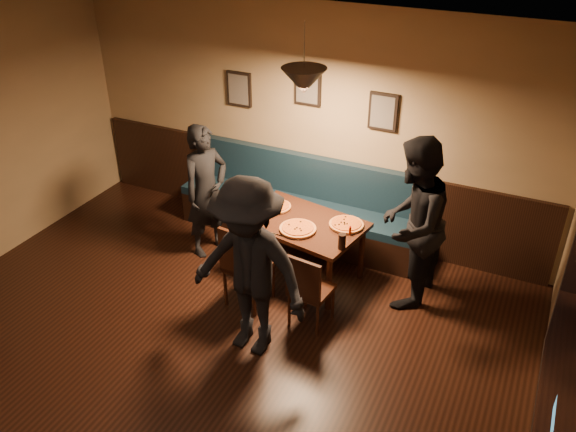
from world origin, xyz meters
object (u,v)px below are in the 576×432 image
object	(u,v)px
chair_near_right	(312,288)
soda_glass	(342,241)
dining_table	(302,248)
tabasco_bottle	(350,230)
chair_near_left	(249,264)
diner_left	(206,191)
diner_front	(249,269)
booth_bench	(297,202)
diner_right	(412,224)

from	to	relation	value
chair_near_right	soda_glass	world-z (taller)	soda_glass
dining_table	tabasco_bottle	distance (m)	0.69
chair_near_right	chair_near_left	bearing A→B (deg)	-175.92
chair_near_right	diner_left	size ratio (longest dim) A/B	0.53
dining_table	diner_left	bearing A→B (deg)	-169.43
dining_table	diner_front	bearing A→B (deg)	-77.78
booth_bench	chair_near_left	distance (m)	1.38
diner_front	tabasco_bottle	xyz separation A→B (m)	(0.52, 1.23, -0.14)
booth_bench	dining_table	distance (m)	0.82
diner_right	diner_front	size ratio (longest dim) A/B	1.02
chair_near_left	tabasco_bottle	size ratio (longest dim) A/B	8.12
diner_left	diner_right	size ratio (longest dim) A/B	0.87
soda_glass	tabasco_bottle	distance (m)	0.28
soda_glass	tabasco_bottle	size ratio (longest dim) A/B	1.42
chair_near_left	soda_glass	distance (m)	0.99
soda_glass	chair_near_left	bearing A→B (deg)	-157.36
chair_near_left	tabasco_bottle	xyz separation A→B (m)	(0.86, 0.64, 0.28)
tabasco_bottle	diner_right	bearing A→B (deg)	12.09
chair_near_left	diner_front	xyz separation A→B (m)	(0.34, -0.59, 0.42)
chair_near_right	diner_left	world-z (taller)	diner_left
dining_table	chair_near_left	xyz separation A→B (m)	(-0.30, -0.67, 0.13)
dining_table	diner_right	world-z (taller)	diner_right
diner_right	soda_glass	bearing A→B (deg)	-52.13
dining_table	diner_front	distance (m)	1.38
diner_right	diner_front	distance (m)	1.76
dining_table	chair_near_right	size ratio (longest dim) A/B	1.54
diner_left	booth_bench	bearing A→B (deg)	-28.39
diner_right	tabasco_bottle	size ratio (longest dim) A/B	15.67
chair_near_left	chair_near_right	world-z (taller)	chair_near_left
booth_bench	chair_near_left	bearing A→B (deg)	-86.38
booth_bench	tabasco_bottle	xyz separation A→B (m)	(0.94, -0.74, 0.26)
dining_table	diner_left	xyz separation A→B (m)	(-1.20, -0.01, 0.45)
diner_left	diner_front	size ratio (longest dim) A/B	0.89
dining_table	booth_bench	bearing A→B (deg)	128.62
diner_right	diner_front	xyz separation A→B (m)	(-1.12, -1.36, -0.02)
diner_front	booth_bench	bearing A→B (deg)	105.94
diner_front	soda_glass	world-z (taller)	diner_front
dining_table	chair_near_left	size ratio (longest dim) A/B	1.37
booth_bench	chair_near_right	world-z (taller)	booth_bench
booth_bench	soda_glass	xyz separation A→B (m)	(0.96, -1.01, 0.28)
booth_bench	tabasco_bottle	distance (m)	1.23
dining_table	tabasco_bottle	bearing A→B (deg)	6.57
booth_bench	diner_front	size ratio (longest dim) A/B	1.67
diner_left	diner_right	world-z (taller)	diner_right
dining_table	diner_front	world-z (taller)	diner_front
diner_left	chair_near_right	bearing A→B (deg)	-92.66
chair_near_right	diner_right	distance (m)	1.19
dining_table	diner_right	bearing A→B (deg)	14.74
chair_near_left	chair_near_right	distance (m)	0.72
diner_front	diner_left	bearing A→B (deg)	138.41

